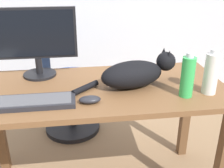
{
  "coord_description": "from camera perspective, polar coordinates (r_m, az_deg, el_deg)",
  "views": [
    {
      "loc": [
        -0.11,
        -1.4,
        1.39
      ],
      "look_at": [
        0.06,
        -0.1,
        0.8
      ],
      "focal_mm": 43.7,
      "sensor_mm": 36.0,
      "label": 1
    }
  ],
  "objects": [
    {
      "name": "keyboard",
      "position": [
        1.41,
        -16.67,
        -3.63
      ],
      "size": [
        0.44,
        0.15,
        0.03
      ],
      "color": "#232328",
      "rests_on": "desk"
    },
    {
      "name": "cat",
      "position": [
        1.52,
        4.98,
        2.34
      ],
      "size": [
        0.6,
        0.26,
        0.2
      ],
      "color": "black",
      "rests_on": "desk"
    },
    {
      "name": "water_bottle",
      "position": [
        1.52,
        20.03,
        2.14
      ],
      "size": [
        0.08,
        0.08,
        0.24
      ],
      "color": "silver",
      "rests_on": "desk"
    },
    {
      "name": "monitor",
      "position": [
        1.69,
        -15.62,
        8.88
      ],
      "size": [
        0.48,
        0.2,
        0.41
      ],
      "color": "black",
      "rests_on": "desk"
    },
    {
      "name": "office_chair",
      "position": [
        2.35,
        -9.92,
        -1.24
      ],
      "size": [
        0.48,
        0.48,
        0.91
      ],
      "color": "black",
      "rests_on": "ground_plane"
    },
    {
      "name": "computer_mouse",
      "position": [
        1.37,
        -4.67,
        -3.26
      ],
      "size": [
        0.11,
        0.06,
        0.04
      ],
      "primitive_type": "ellipsoid",
      "color": "#232328",
      "rests_on": "desk"
    },
    {
      "name": "desk",
      "position": [
        1.59,
        -2.77,
        -4.26
      ],
      "size": [
        1.46,
        0.66,
        0.74
      ],
      "color": "brown",
      "rests_on": "ground_plane"
    },
    {
      "name": "spray_bottle",
      "position": [
        1.45,
        15.53,
        1.53
      ],
      "size": [
        0.07,
        0.07,
        0.24
      ],
      "color": "green",
      "rests_on": "desk"
    }
  ]
}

